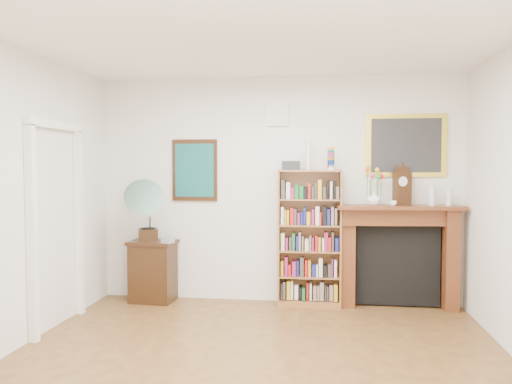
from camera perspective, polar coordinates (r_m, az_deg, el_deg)
room at (r=3.75m, az=-0.94°, el=-1.67°), size 4.51×5.01×2.81m
door_casing at (r=5.64m, az=-21.78°, el=-1.73°), size 0.08×1.02×2.17m
teal_poster at (r=6.38m, az=-7.02°, el=2.49°), size 0.58×0.04×0.78m
small_picture at (r=6.24m, az=2.43°, el=8.93°), size 0.26×0.04×0.30m
gilt_painting at (r=6.27m, az=16.75°, el=5.12°), size 0.95×0.04×0.75m
bookshelf at (r=6.10m, az=6.12°, el=-4.38°), size 0.77×0.29×1.91m
side_cabinet at (r=6.47m, az=-11.68°, el=-8.84°), size 0.59×0.45×0.77m
fireplace at (r=6.24m, az=15.94°, el=-6.05°), size 1.49×0.46×1.24m
gramophone at (r=6.29m, az=-12.67°, el=-1.62°), size 0.65×0.72×0.78m
cd_stack at (r=6.18m, az=-10.04°, el=-5.39°), size 0.16×0.16×0.08m
mantel_clock at (r=6.11m, az=16.35°, el=0.57°), size 0.22×0.18×0.45m
flower_vase at (r=6.07m, az=13.33°, el=-0.69°), size 0.19×0.19×0.16m
teacup at (r=6.03m, az=15.44°, el=-1.24°), size 0.09×0.09×0.06m
bottle_left at (r=6.19m, az=19.48°, el=-0.37°), size 0.07×0.07×0.24m
bottle_right at (r=6.23m, az=21.19°, el=-0.56°), size 0.06×0.06×0.20m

